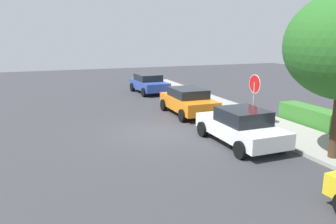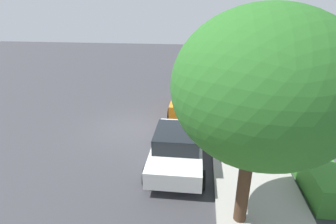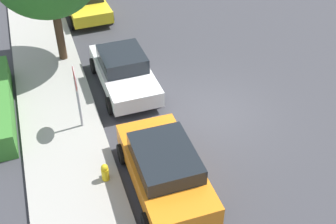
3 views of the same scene
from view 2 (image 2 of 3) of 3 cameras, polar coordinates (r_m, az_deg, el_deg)
name	(u,v)px [view 2 (image 2 of 3)]	position (r m, az deg, el deg)	size (l,w,h in m)	color
ground_plane	(129,129)	(12.80, -8.42, -3.69)	(60.00, 60.00, 0.00)	#38383D
sidewalk_curb	(241,134)	(12.48, 15.51, -4.64)	(32.00, 2.64, 0.14)	#9E9B93
stop_sign	(230,105)	(11.14, 13.31, 1.48)	(0.87, 0.08, 2.46)	gray
parked_car_white	(178,147)	(9.71, 2.09, -7.52)	(4.16, 2.06, 1.44)	white
parked_car_orange	(190,99)	(14.57, 4.74, 2.94)	(4.05, 2.07, 1.43)	orange
parked_car_blue	(196,69)	(21.63, 6.07, 9.23)	(3.97, 2.20, 1.39)	#2D479E
street_tree_near_corner	(263,88)	(6.10, 19.89, 4.98)	(4.05, 4.05, 5.63)	#422D1E
fire_hydrant	(219,111)	(14.07, 10.97, 0.19)	(0.30, 0.22, 0.72)	gold
front_yard_hedge	(306,158)	(10.76, 27.79, -8.83)	(5.04, 0.99, 0.90)	#387A2D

